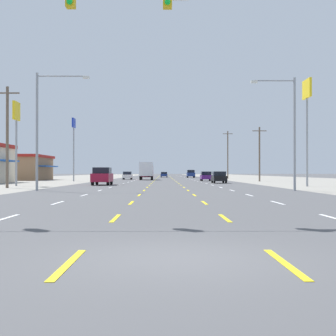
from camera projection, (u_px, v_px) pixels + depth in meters
The scene contains 21 objects.
ground_plane at pixel (165, 181), 74.16m from camera, with size 572.00×572.00×0.00m, color #4C4C4F.
lot_apron_left at pixel (6, 181), 73.92m from camera, with size 28.00×440.00×0.01m, color gray.
lot_apron_right at pixel (322, 181), 74.40m from camera, with size 28.00×440.00×0.01m, color gray.
lane_markings at pixel (164, 178), 112.66m from camera, with size 10.64×227.60×0.01m.
signal_span_wire at pixel (150, 61), 15.78m from camera, with size 24.97×0.52×9.05m.
suv_far_left_nearest at pixel (102, 176), 53.42m from camera, with size 1.98×4.90×1.98m.
hatchback_far_right_near at pixel (219, 177), 62.23m from camera, with size 1.72×3.90×1.54m.
hatchback_far_right_mid at pixel (206, 176), 77.51m from camera, with size 1.72×3.90×1.54m.
box_truck_inner_left_midfar at pixel (146, 170), 87.83m from camera, with size 2.40×7.20×3.23m.
hatchback_far_left_far at pixel (127, 175), 92.35m from camera, with size 1.72×3.90×1.54m.
suv_far_right_farther at pixel (191, 174), 120.86m from camera, with size 1.98×4.90×1.98m.
sedan_center_turn_farthest at pixel (164, 175), 126.37m from camera, with size 1.80×4.50×1.46m.
storefront_left_row_2 at pixel (13, 167), 86.04m from camera, with size 13.29×13.83×4.52m.
pole_sign_left_row_1 at pixel (16, 122), 49.99m from camera, with size 0.24×1.96×8.89m.
pole_sign_left_row_2 at pixel (74, 134), 74.66m from camera, with size 0.24×2.00×9.93m.
pole_sign_right_row_1 at pixel (307, 103), 48.35m from camera, with size 0.24×2.52×10.92m.
streetlight_left_row_0 at pixel (43, 122), 37.24m from camera, with size 4.21×0.26×9.28m.
streetlight_right_row_0 at pixel (290, 125), 37.43m from camera, with size 3.56×0.26×8.95m.
utility_pole_left_row_0 at pixel (7, 135), 43.60m from camera, with size 2.20×0.26×9.34m.
utility_pole_right_row_1 at pixel (259, 153), 74.03m from camera, with size 2.20×0.26×8.49m.
utility_pole_right_row_2 at pixel (228, 154), 104.62m from camera, with size 2.20×0.26×10.50m.
Camera 1 is at (-0.22, -8.18, 1.49)m, focal length 50.77 mm.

